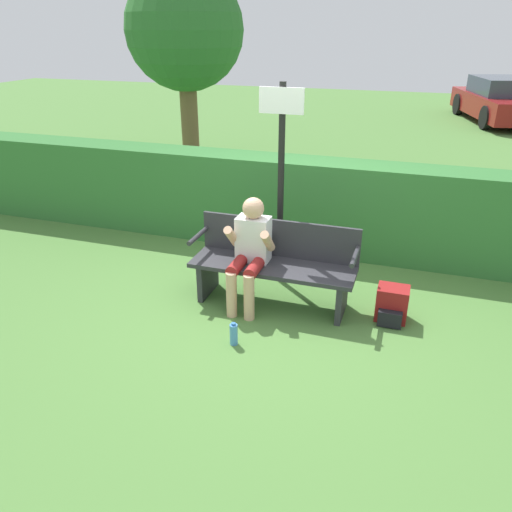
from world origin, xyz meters
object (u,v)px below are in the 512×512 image
person_seated (250,248)px  parked_car (501,101)px  tree (185,31)px  water_bottle (234,334)px  backpack (392,305)px  park_bench (274,263)px  signpost (281,172)px

person_seated → parked_car: bearing=74.0°
person_seated → tree: size_ratio=0.30×
person_seated → tree: bearing=120.9°
person_seated → tree: 6.32m
person_seated → parked_car: parked_car is taller
person_seated → water_bottle: person_seated is taller
backpack → water_bottle: bearing=-146.5°
person_seated → backpack: 1.55m
tree → park_bench: bearing=-56.6°
person_seated → signpost: size_ratio=0.52×
backpack → person_seated: bearing=-175.2°
water_bottle → parked_car: (3.62, 13.76, 0.52)m
park_bench → backpack: park_bench is taller
signpost → tree: bearing=125.3°
backpack → signpost: size_ratio=0.16×
park_bench → signpost: 0.99m
park_bench → backpack: bearing=-0.1°
signpost → parked_car: size_ratio=0.48×
tree → water_bottle: bearing=-61.8°
backpack → signpost: bearing=160.3°
park_bench → water_bottle: (-0.13, -0.91, -0.34)m
backpack → parked_car: (2.25, 12.86, 0.46)m
water_bottle → person_seated: bearing=97.5°
backpack → tree: (-4.56, 5.03, 2.46)m
park_bench → backpack: size_ratio=4.80×
water_bottle → signpost: (0.05, 1.38, 1.20)m
signpost → person_seated: bearing=-104.1°
park_bench → parked_car: parked_car is taller
person_seated → water_bottle: size_ratio=5.01×
park_bench → tree: bearing=123.4°
backpack → signpost: signpost is taller
parked_car → person_seated: bearing=150.0°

